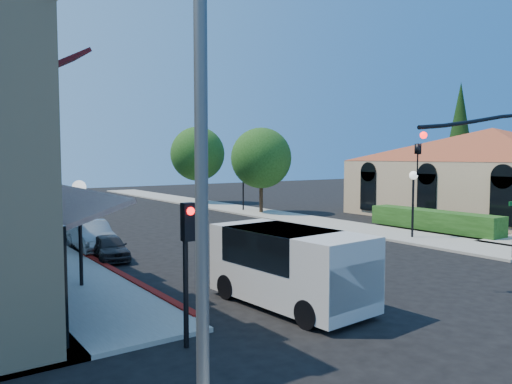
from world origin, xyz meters
TOP-DOWN VIEW (x-y plane):
  - ground at (0.00, 0.00)m, footprint 120.00×120.00m
  - sidewalk_right at (8.75, 27.00)m, footprint 3.50×50.00m
  - curb_red_strip at (-6.90, 8.00)m, footprint 0.25×10.00m
  - mission_building at (21.99, 11.50)m, footprint 30.12×30.12m
  - hedge at (11.70, 9.00)m, footprint 1.40×8.00m
  - conifer_far at (28.00, 18.00)m, footprint 3.20×3.20m
  - street_tree_a at (8.80, 22.00)m, footprint 4.56×4.56m
  - street_tree_b at (8.80, 32.00)m, footprint 4.94×4.94m
  - signal_mast_arm at (5.86, 1.50)m, footprint 8.01×0.39m
  - secondary_signal at (-8.00, 1.41)m, footprint 0.28×0.42m
  - cobra_streetlight at (-9.15, -2.00)m, footprint 3.60×0.25m
  - lamppost_left_near at (-8.50, 8.00)m, footprint 0.44×0.44m
  - lamppost_left_far at (-8.50, 22.00)m, footprint 0.44×0.44m
  - lamppost_right_near at (8.50, 8.00)m, footprint 0.44×0.44m
  - lamppost_right_far at (8.50, 24.00)m, footprint 0.44×0.44m
  - white_van at (-4.07, 2.58)m, footprint 2.54×5.18m
  - parked_car_a at (-6.20, 12.00)m, footprint 1.63×3.24m
  - parked_car_b at (-6.20, 14.52)m, footprint 1.67×4.22m
  - parked_car_c at (-6.20, 20.00)m, footprint 1.78×4.19m
  - parked_car_d at (-6.20, 26.00)m, footprint 2.07×4.07m

SIDE VIEW (x-z plane):
  - ground at x=0.00m, z-range 0.00..0.00m
  - curb_red_strip at x=-6.90m, z-range -0.03..0.03m
  - hedge at x=11.70m, z-range -0.55..0.55m
  - sidewalk_right at x=8.75m, z-range 0.00..0.12m
  - parked_car_a at x=-6.20m, z-range 0.00..1.06m
  - parked_car_d at x=-6.20m, z-range 0.00..1.10m
  - parked_car_c at x=-6.20m, z-range 0.00..1.21m
  - parked_car_b at x=-6.20m, z-range 0.00..1.37m
  - white_van at x=-4.07m, z-range 0.17..2.40m
  - secondary_signal at x=-8.00m, z-range 0.66..3.98m
  - lamppost_left_near at x=-8.50m, z-range 0.95..4.52m
  - lamppost_left_far at x=-8.50m, z-range 0.95..4.52m
  - lamppost_right_near at x=8.50m, z-range 0.95..4.52m
  - lamppost_right_far at x=8.50m, z-range 0.95..4.52m
  - mission_building at x=21.99m, z-range 0.55..6.95m
  - signal_mast_arm at x=5.86m, z-range 1.09..7.09m
  - street_tree_a at x=8.80m, z-range 0.95..7.43m
  - street_tree_b at x=8.80m, z-range 1.03..8.05m
  - cobra_streetlight at x=-9.15m, z-range 0.61..9.92m
  - conifer_far at x=28.00m, z-range 0.86..11.86m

